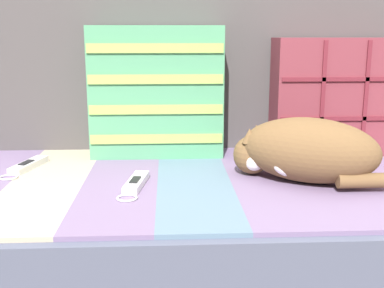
{
  "coord_description": "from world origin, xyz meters",
  "views": [
    {
      "loc": [
        -0.25,
        -1.14,
        0.75
      ],
      "look_at": [
        -0.19,
        0.03,
        0.48
      ],
      "focal_mm": 45.0,
      "sensor_mm": 36.0,
      "label": 1
    }
  ],
  "objects": [
    {
      "name": "throw_pillow_striped",
      "position": [
        -0.29,
        0.33,
        0.58
      ],
      "size": [
        0.4,
        0.14,
        0.39
      ],
      "color": "#4C9366",
      "rests_on": "couch"
    },
    {
      "name": "throw_pillow_quilted",
      "position": [
        0.27,
        0.33,
        0.56
      ],
      "size": [
        0.4,
        0.14,
        0.36
      ],
      "color": "brown",
      "rests_on": "couch"
    },
    {
      "name": "sofa_backrest",
      "position": [
        0.0,
        0.48,
        0.66
      ],
      "size": [
        1.76,
        0.14,
        0.55
      ],
      "color": "#474242",
      "rests_on": "couch"
    },
    {
      "name": "game_remote_near",
      "position": [
        -0.33,
        0.0,
        0.39
      ],
      "size": [
        0.07,
        0.2,
        0.02
      ],
      "color": "white",
      "rests_on": "couch"
    },
    {
      "name": "game_remote_far",
      "position": [
        -0.65,
        0.18,
        0.39
      ],
      "size": [
        0.09,
        0.21,
        0.02
      ],
      "color": "white",
      "rests_on": "couch"
    },
    {
      "name": "couch",
      "position": [
        -0.0,
        0.11,
        0.19
      ],
      "size": [
        1.79,
        0.88,
        0.38
      ],
      "color": "#3D3838",
      "rests_on": "ground_plane"
    },
    {
      "name": "sleeping_cat",
      "position": [
        0.09,
        0.03,
        0.46
      ],
      "size": [
        0.4,
        0.33,
        0.16
      ],
      "color": "brown",
      "rests_on": "couch"
    }
  ]
}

